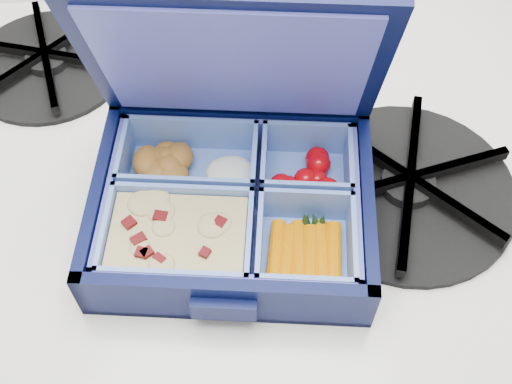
{
  "coord_description": "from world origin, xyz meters",
  "views": [
    {
      "loc": [
        0.67,
        1.34,
        1.39
      ],
      "look_at": [
        0.69,
        1.63,
        0.97
      ],
      "focal_mm": 45.0,
      "sensor_mm": 36.0,
      "label": 1
    }
  ],
  "objects_px": {
    "bento_box": "(233,208)",
    "fork": "(257,119)",
    "stove": "(246,364)",
    "burner_grate": "(408,182)"
  },
  "relations": [
    {
      "from": "burner_grate",
      "to": "bento_box",
      "type": "bearing_deg",
      "value": -169.76
    },
    {
      "from": "stove",
      "to": "bento_box",
      "type": "bearing_deg",
      "value": -97.9
    },
    {
      "from": "stove",
      "to": "burner_grate",
      "type": "height_order",
      "value": "burner_grate"
    },
    {
      "from": "bento_box",
      "to": "fork",
      "type": "distance_m",
      "value": 0.12
    },
    {
      "from": "bento_box",
      "to": "fork",
      "type": "relative_size",
      "value": 1.3
    },
    {
      "from": "bento_box",
      "to": "fork",
      "type": "height_order",
      "value": "bento_box"
    },
    {
      "from": "burner_grate",
      "to": "fork",
      "type": "bearing_deg",
      "value": 145.28
    },
    {
      "from": "fork",
      "to": "stove",
      "type": "bearing_deg",
      "value": -49.25
    },
    {
      "from": "fork",
      "to": "burner_grate",
      "type": "bearing_deg",
      "value": 21.15
    },
    {
      "from": "bento_box",
      "to": "stove",
      "type": "bearing_deg",
      "value": 87.69
    }
  ]
}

